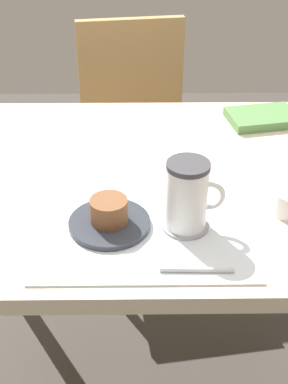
{
  "coord_description": "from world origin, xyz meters",
  "views": [
    {
      "loc": [
        -0.07,
        -1.03,
        1.38
      ],
      "look_at": [
        -0.06,
        -0.15,
        0.79
      ],
      "focal_mm": 50.0,
      "sensor_mm": 36.0,
      "label": 1
    }
  ],
  "objects": [
    {
      "name": "dining_table",
      "position": [
        0.0,
        0.0,
        0.66
      ],
      "size": [
        1.09,
        0.79,
        0.74
      ],
      "color": "beige",
      "rests_on": "ground_plane"
    },
    {
      "name": "ground_plane",
      "position": [
        0.0,
        0.0,
        -0.01
      ],
      "size": [
        4.4,
        4.4,
        0.02
      ],
      "primitive_type": "cube",
      "color": "#47423D"
    },
    {
      "name": "placemat",
      "position": [
        -0.06,
        -0.19,
        0.74
      ],
      "size": [
        0.41,
        0.35,
        0.0
      ],
      "primitive_type": "cube",
      "color": "white",
      "rests_on": "dining_table"
    },
    {
      "name": "teaspoon",
      "position": [
        0.03,
        -0.33,
        0.75
      ],
      "size": [
        0.13,
        0.01,
        0.01
      ],
      "primitive_type": "cylinder",
      "rotation": [
        0.0,
        1.57,
        -0.03
      ],
      "color": "silver",
      "rests_on": "placemat"
    },
    {
      "name": "coffee_mug",
      "position": [
        0.02,
        -0.2,
        0.82
      ],
      "size": [
        0.11,
        0.08,
        0.14
      ],
      "color": "white",
      "rests_on": "coffee_coaster"
    },
    {
      "name": "pastry",
      "position": [
        -0.13,
        -0.2,
        0.78
      ],
      "size": [
        0.07,
        0.07,
        0.05
      ],
      "primitive_type": "cylinder",
      "color": "brown",
      "rests_on": "pastry_plate"
    },
    {
      "name": "wooden_chair",
      "position": [
        -0.08,
        0.73,
        0.47
      ],
      "size": [
        0.47,
        0.47,
        0.86
      ],
      "rotation": [
        0.0,
        0.0,
        3.28
      ],
      "color": "tan",
      "rests_on": "ground_plane"
    },
    {
      "name": "pastry_plate",
      "position": [
        -0.13,
        -0.2,
        0.75
      ],
      "size": [
        0.16,
        0.16,
        0.01
      ],
      "primitive_type": "cylinder",
      "color": "#333842",
      "rests_on": "placemat"
    },
    {
      "name": "small_book",
      "position": [
        0.26,
        0.27,
        0.75
      ],
      "size": [
        0.2,
        0.16,
        0.02
      ],
      "primitive_type": "cube",
      "rotation": [
        0.0,
        0.0,
        0.19
      ],
      "color": "#598C4C",
      "rests_on": "dining_table"
    },
    {
      "name": "coffee_coaster",
      "position": [
        0.02,
        -0.2,
        0.75
      ],
      "size": [
        0.09,
        0.09,
        0.0
      ],
      "primitive_type": "cylinder",
      "color": "#99999E",
      "rests_on": "placemat"
    }
  ]
}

